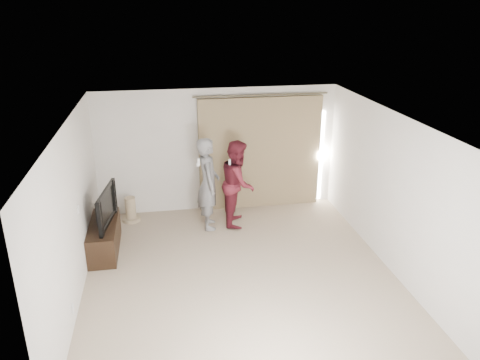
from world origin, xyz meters
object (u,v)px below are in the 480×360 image
at_px(tv, 101,207).
at_px(person_man, 208,184).
at_px(person_woman, 238,183).
at_px(tv_console, 104,237).

distance_m(tv, person_man, 2.06).
bearing_deg(tv, person_woman, -65.66).
xyz_separation_m(tv, person_man, (1.96, 0.63, 0.06)).
relative_size(tv_console, tv, 1.23).
xyz_separation_m(tv_console, person_woman, (2.56, 0.72, 0.60)).
height_order(tv_console, person_woman, person_woman).
relative_size(tv_console, person_man, 0.76).
distance_m(tv_console, person_woman, 2.72).
relative_size(tv, person_woman, 0.66).
distance_m(tv_console, tv, 0.59).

